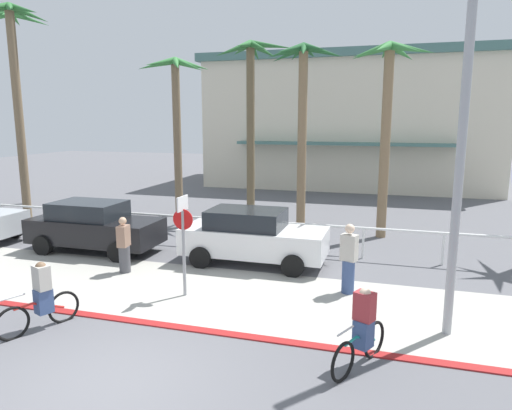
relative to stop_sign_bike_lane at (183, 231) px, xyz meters
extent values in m
plane|color=#5B5B60|center=(0.50, 6.08, -1.68)|extent=(80.00, 80.00, 0.00)
cube|color=#ADAAA0|center=(0.50, 0.28, -1.67)|extent=(44.00, 4.00, 0.02)
cube|color=maroon|center=(0.50, -1.72, -1.66)|extent=(44.00, 0.24, 0.03)
cube|color=beige|center=(1.96, 23.15, 2.32)|extent=(18.18, 10.12, 7.99)
cube|color=#47706B|center=(1.96, 23.15, 6.56)|extent=(18.78, 10.72, 0.50)
cube|color=#47706B|center=(1.96, 17.58, 1.32)|extent=(12.72, 1.20, 0.16)
cylinder|color=white|center=(0.50, 4.58, -0.68)|extent=(21.51, 0.08, 0.08)
cylinder|color=white|center=(-10.26, 4.58, -1.18)|extent=(0.08, 0.08, 1.00)
cylinder|color=white|center=(-7.87, 4.58, -1.18)|extent=(0.08, 0.08, 1.00)
cylinder|color=white|center=(-5.47, 4.58, -1.18)|extent=(0.08, 0.08, 1.00)
cylinder|color=white|center=(-3.08, 4.58, -1.18)|extent=(0.08, 0.08, 1.00)
cylinder|color=white|center=(-0.69, 4.58, -1.18)|extent=(0.08, 0.08, 1.00)
cylinder|color=white|center=(1.70, 4.58, -1.18)|extent=(0.08, 0.08, 1.00)
cylinder|color=white|center=(4.09, 4.58, -1.18)|extent=(0.08, 0.08, 1.00)
cylinder|color=white|center=(6.48, 4.58, -1.18)|extent=(0.08, 0.08, 1.00)
cylinder|color=gray|center=(0.00, 0.00, -0.58)|extent=(0.08, 0.08, 2.20)
cube|color=white|center=(0.00, 0.00, 0.70)|extent=(0.04, 0.56, 0.36)
cylinder|color=red|center=(0.00, 0.00, 0.30)|extent=(0.52, 0.03, 0.52)
cylinder|color=#9EA0A5|center=(6.13, -0.40, 2.07)|extent=(0.18, 0.18, 7.50)
cylinder|color=#846B4C|center=(-13.68, 9.65, 3.11)|extent=(0.36, 0.36, 9.58)
cone|color=#387F3D|center=(-13.03, 9.65, 7.73)|extent=(1.38, 0.32, 0.65)
cone|color=#387F3D|center=(-13.22, 10.45, 7.73)|extent=(1.23, 1.81, 0.67)
cone|color=#387F3D|center=(-14.14, 10.44, 7.77)|extent=(1.21, 1.77, 0.59)
cone|color=#387F3D|center=(-13.27, 8.95, 7.70)|extent=(1.13, 1.64, 0.72)
cylinder|color=#756047|center=(-10.49, 6.21, 2.80)|extent=(0.36, 0.36, 8.95)
cone|color=#2D6B33|center=(-9.81, 6.21, 7.10)|extent=(1.44, 0.32, 0.64)
cone|color=#2D6B33|center=(-9.98, 6.72, 7.03)|extent=(1.33, 1.33, 0.79)
cone|color=#2D6B33|center=(-10.49, 6.83, 7.10)|extent=(0.32, 1.32, 0.64)
cone|color=#2D6B33|center=(-11.13, 6.84, 7.05)|extent=(1.56, 1.56, 0.75)
cone|color=#2D6B33|center=(-9.89, 5.60, 7.05)|extent=(1.50, 1.50, 0.74)
cylinder|color=#756047|center=(-4.62, 9.26, 1.80)|extent=(0.36, 0.36, 6.96)
cone|color=#387F3D|center=(-3.96, 9.26, 5.05)|extent=(1.43, 0.32, 0.77)
cone|color=#387F3D|center=(-4.15, 10.07, 5.16)|extent=(1.24, 1.83, 0.57)
cone|color=#387F3D|center=(-4.98, 9.89, 5.05)|extent=(1.05, 1.50, 0.77)
cone|color=#387F3D|center=(-5.55, 9.26, 5.13)|extent=(1.91, 0.32, 0.63)
cone|color=#387F3D|center=(-4.99, 8.62, 5.14)|extent=(1.05, 1.49, 0.61)
cone|color=#387F3D|center=(-4.15, 8.46, 5.02)|extent=(1.25, 1.84, 0.83)
cylinder|color=brown|center=(-1.23, 9.60, 2.11)|extent=(0.36, 0.36, 7.58)
cone|color=#2D6B33|center=(-0.31, 9.60, 5.77)|extent=(1.87, 0.32, 0.57)
cone|color=#2D6B33|center=(-0.76, 10.06, 5.65)|extent=(1.24, 1.24, 0.81)
cone|color=#2D6B33|center=(-1.23, 10.25, 5.63)|extent=(0.32, 1.43, 0.83)
cone|color=#2D6B33|center=(-1.80, 10.17, 5.76)|extent=(1.41, 1.41, 0.59)
cone|color=#2D6B33|center=(-2.02, 9.60, 5.68)|extent=(1.68, 0.32, 0.76)
cone|color=#2D6B33|center=(-1.65, 9.17, 5.69)|extent=(1.15, 1.15, 0.73)
cone|color=#2D6B33|center=(-1.23, 8.74, 5.74)|extent=(0.32, 1.78, 0.64)
cone|color=#2D6B33|center=(-0.74, 9.11, 5.69)|extent=(1.27, 1.27, 0.72)
cylinder|color=#846B4C|center=(1.32, 8.36, 1.91)|extent=(0.36, 0.36, 7.18)
cone|color=#235B2D|center=(2.07, 8.36, 5.28)|extent=(1.60, 0.32, 0.74)
cone|color=#235B2D|center=(1.91, 8.87, 5.36)|extent=(1.44, 1.28, 0.60)
cone|color=#235B2D|center=(1.43, 9.00, 5.37)|extent=(0.55, 1.39, 0.56)
cone|color=#235B2D|center=(0.94, 9.02, 5.34)|extent=(1.07, 1.53, 0.63)
cone|color=#235B2D|center=(0.64, 8.61, 5.27)|extent=(1.55, 0.82, 0.77)
cone|color=#235B2D|center=(0.66, 8.13, 5.29)|extent=(1.51, 0.81, 0.72)
cone|color=#235B2D|center=(0.95, 7.73, 5.33)|extent=(1.04, 1.49, 0.65)
cone|color=#235B2D|center=(1.42, 7.77, 5.28)|extent=(0.54, 1.35, 0.75)
cone|color=#235B2D|center=(1.79, 7.97, 5.37)|extent=(1.20, 1.08, 0.57)
cylinder|color=#846B4C|center=(4.56, 7.62, 1.81)|extent=(0.36, 0.36, 6.98)
cone|color=#387F3D|center=(5.31, 7.62, 5.14)|extent=(1.58, 0.32, 0.63)
cone|color=#387F3D|center=(4.96, 8.13, 5.09)|extent=(1.12, 1.29, 0.71)
cone|color=#387F3D|center=(4.40, 8.31, 5.16)|extent=(0.64, 1.50, 0.59)
cone|color=#387F3D|center=(3.87, 7.95, 5.13)|extent=(1.57, 0.98, 0.65)
cone|color=#387F3D|center=(3.94, 7.33, 5.08)|extent=(1.46, 0.93, 0.74)
cone|color=#387F3D|center=(4.35, 6.72, 5.10)|extent=(0.74, 1.94, 0.71)
cone|color=#387F3D|center=(5.08, 6.97, 5.08)|extent=(1.34, 1.57, 0.74)
cylinder|color=black|center=(-8.68, 3.56, -1.35)|extent=(0.66, 0.22, 0.66)
cube|color=black|center=(-4.60, 2.87, -0.95)|extent=(4.40, 1.80, 0.80)
cube|color=#1E2328|center=(-4.85, 2.87, -0.27)|extent=(2.29, 1.58, 0.56)
cylinder|color=black|center=(-3.20, 3.77, -1.35)|extent=(0.66, 0.22, 0.66)
cylinder|color=black|center=(-3.20, 1.97, -1.35)|extent=(0.66, 0.22, 0.66)
cylinder|color=black|center=(-6.01, 3.77, -1.35)|extent=(0.66, 0.22, 0.66)
cylinder|color=black|center=(-6.01, 1.97, -1.35)|extent=(0.66, 0.22, 0.66)
cube|color=white|center=(0.90, 3.08, -0.95)|extent=(4.40, 1.80, 0.80)
cube|color=#1E2328|center=(0.65, 3.08, -0.27)|extent=(2.29, 1.58, 0.56)
cylinder|color=black|center=(2.31, 3.98, -1.35)|extent=(0.66, 0.22, 0.66)
cylinder|color=black|center=(2.31, 2.18, -1.35)|extent=(0.66, 0.22, 0.66)
cylinder|color=black|center=(-0.51, 3.98, -1.35)|extent=(0.66, 0.22, 0.66)
cylinder|color=black|center=(-0.51, 2.18, -1.35)|extent=(0.66, 0.22, 0.66)
torus|color=black|center=(4.24, -2.76, -1.35)|extent=(0.36, 0.68, 0.72)
torus|color=black|center=(4.72, -1.77, -1.35)|extent=(0.36, 0.68, 0.72)
cylinder|color=#197F7A|center=(4.57, -2.07, -1.20)|extent=(0.34, 0.64, 0.35)
cylinder|color=#197F7A|center=(4.35, -2.54, -1.06)|extent=(0.21, 0.37, 0.07)
cylinder|color=#197F7A|center=(4.53, -2.16, -1.13)|extent=(0.05, 0.05, 0.44)
cylinder|color=silver|center=(4.26, -2.72, -0.80)|extent=(0.25, 0.47, 0.04)
cube|color=#384C7A|center=(4.53, -2.16, -1.07)|extent=(0.39, 0.41, 0.52)
cube|color=#A33338|center=(4.53, -2.16, -0.55)|extent=(0.42, 0.38, 0.52)
sphere|color=beige|center=(4.53, -2.16, -0.32)|extent=(0.22, 0.22, 0.22)
torus|color=black|center=(-2.34, -3.15, -1.35)|extent=(0.34, 0.69, 0.72)
torus|color=black|center=(-1.91, -2.14, -1.35)|extent=(0.34, 0.69, 0.72)
cylinder|color=red|center=(-2.04, -2.45, -1.20)|extent=(0.31, 0.66, 0.35)
cylinder|color=red|center=(-2.24, -2.93, -1.06)|extent=(0.19, 0.37, 0.07)
cylinder|color=red|center=(-2.08, -2.53, -1.13)|extent=(0.05, 0.05, 0.44)
cylinder|color=silver|center=(-2.32, -3.10, -0.80)|extent=(0.23, 0.47, 0.04)
cube|color=#384C7A|center=(-2.08, -2.53, -1.07)|extent=(0.38, 0.40, 0.52)
cube|color=#B7B2A8|center=(-2.08, -2.53, -0.55)|extent=(0.41, 0.37, 0.52)
sphere|color=brown|center=(-2.08, -2.53, -0.32)|extent=(0.22, 0.22, 0.22)
cylinder|color=#4C4C51|center=(-2.45, 1.16, -1.28)|extent=(0.36, 0.36, 0.79)
cube|color=#93705B|center=(-2.45, 1.16, -0.58)|extent=(0.31, 0.43, 0.61)
sphere|color=#D6A884|center=(-2.45, 1.16, -0.13)|extent=(0.22, 0.22, 0.22)
cylinder|color=#384C7A|center=(3.93, 1.35, -1.24)|extent=(0.41, 0.41, 0.88)
cube|color=#B7B2A8|center=(3.93, 1.35, -0.46)|extent=(0.46, 0.38, 0.68)
sphere|color=beige|center=(3.93, 1.35, 0.03)|extent=(0.24, 0.24, 0.24)
camera|label=1|loc=(4.90, -10.18, 2.72)|focal=32.62mm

